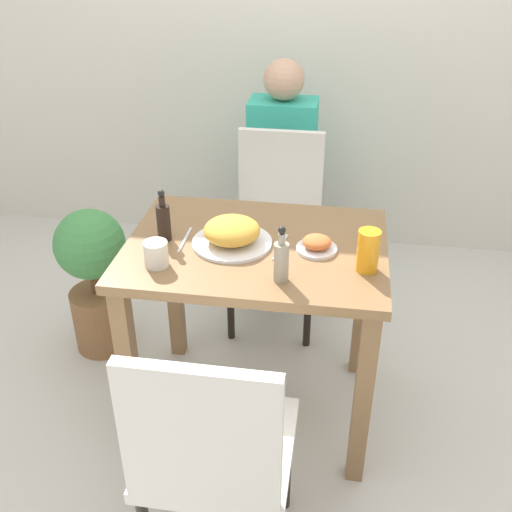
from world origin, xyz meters
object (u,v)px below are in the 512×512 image
object	(u,v)px
drink_cup	(156,254)
juice_glass	(368,251)
food_plate	(232,233)
potted_plant_left	(95,275)
condiment_bottle	(281,260)
sauce_bottle	(164,221)
side_plate	(317,244)
chair_near	(213,452)
person_figure	(282,174)
chair_far	(277,219)

from	to	relation	value
drink_cup	juice_glass	xyz separation A→B (m)	(0.68, 0.08, 0.03)
food_plate	drink_cup	world-z (taller)	food_plate
juice_glass	potted_plant_left	distance (m)	1.30
condiment_bottle	food_plate	bearing A→B (deg)	133.60
drink_cup	sauce_bottle	bearing A→B (deg)	97.80
condiment_bottle	side_plate	bearing A→B (deg)	64.38
chair_near	sauce_bottle	xyz separation A→B (m)	(-0.32, 0.70, 0.32)
side_plate	drink_cup	world-z (taller)	drink_cup
food_plate	sauce_bottle	bearing A→B (deg)	-179.31
person_figure	chair_near	bearing A→B (deg)	-89.15
chair_near	person_figure	distance (m)	1.82
chair_near	potted_plant_left	size ratio (longest dim) A/B	1.32
food_plate	condiment_bottle	bearing A→B (deg)	-46.40
person_figure	condiment_bottle	bearing A→B (deg)	-83.60
sauce_bottle	potted_plant_left	size ratio (longest dim) A/B	0.28
chair_near	person_figure	world-z (taller)	person_figure
chair_far	side_plate	distance (m)	0.78
drink_cup	potted_plant_left	distance (m)	0.80
side_plate	food_plate	bearing A→B (deg)	-179.88
condiment_bottle	potted_plant_left	world-z (taller)	condiment_bottle
chair_far	condiment_bottle	xyz separation A→B (m)	(0.12, -0.91, 0.32)
chair_near	side_plate	distance (m)	0.79
chair_near	chair_far	bearing A→B (deg)	-90.00
potted_plant_left	person_figure	xyz separation A→B (m)	(0.74, 0.81, 0.20)
chair_near	food_plate	xyz separation A→B (m)	(-0.08, 0.71, 0.29)
sauce_bottle	potted_plant_left	bearing A→B (deg)	145.31
condiment_bottle	potted_plant_left	size ratio (longest dim) A/B	0.28
drink_cup	potted_plant_left	size ratio (longest dim) A/B	0.12
potted_plant_left	person_figure	distance (m)	1.11
sauce_bottle	condiment_bottle	distance (m)	0.48
juice_glass	person_figure	distance (m)	1.31
chair_near	condiment_bottle	size ratio (longest dim) A/B	4.78
chair_near	juice_glass	size ratio (longest dim) A/B	6.41
person_figure	potted_plant_left	bearing A→B (deg)	-132.40
juice_glass	potted_plant_left	bearing A→B (deg)	160.57
chair_far	sauce_bottle	xyz separation A→B (m)	(-0.32, -0.71, 0.32)
chair_near	food_plate	bearing A→B (deg)	-83.87
food_plate	juice_glass	size ratio (longest dim) A/B	1.97
juice_glass	chair_far	bearing A→B (deg)	115.79
food_plate	juice_glass	world-z (taller)	juice_glass
chair_near	condiment_bottle	distance (m)	0.61
chair_near	person_figure	bearing A→B (deg)	-89.15
side_plate	person_figure	xyz separation A→B (m)	(-0.25, 1.11, -0.21)
side_plate	potted_plant_left	bearing A→B (deg)	162.81
chair_far	person_figure	xyz separation A→B (m)	(-0.03, 0.41, 0.06)
chair_near	drink_cup	distance (m)	0.67
juice_glass	condiment_bottle	size ratio (longest dim) A/B	0.75
juice_glass	condiment_bottle	distance (m)	0.29
side_plate	juice_glass	distance (m)	0.20
side_plate	condiment_bottle	xyz separation A→B (m)	(-0.10, -0.21, 0.05)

